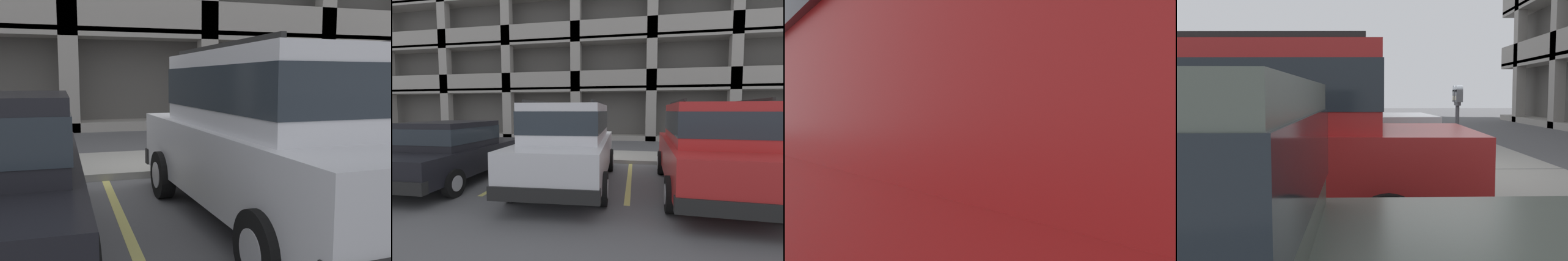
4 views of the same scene
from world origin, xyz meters
TOP-DOWN VIEW (x-y plane):
  - ground_plane at (0.00, 0.00)m, footprint 80.00×80.00m
  - sidewalk at (0.00, 1.30)m, footprint 40.00×2.20m
  - parking_stall_lines at (1.55, -1.40)m, footprint 12.50×4.80m
  - silver_suv at (0.11, -2.47)m, footprint 2.18×4.87m
  - red_sedan at (-2.88, -2.70)m, footprint 1.87×4.49m
  - dark_hatchback at (3.28, -2.59)m, footprint 2.14×4.85m
  - parking_meter_near at (0.19, 0.35)m, footprint 0.35×0.12m

SIDE VIEW (x-z plane):
  - ground_plane at x=0.00m, z-range -0.10..0.00m
  - parking_stall_lines at x=1.55m, z-range 0.00..0.01m
  - sidewalk at x=0.00m, z-range 0.00..0.12m
  - red_sedan at x=-2.88m, z-range 0.05..1.59m
  - silver_suv at x=0.11m, z-range 0.07..2.11m
  - dark_hatchback at x=3.28m, z-range 0.07..2.11m
  - parking_meter_near at x=0.19m, z-range 0.49..2.02m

